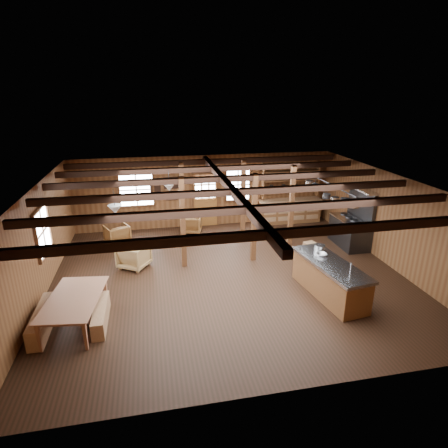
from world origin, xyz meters
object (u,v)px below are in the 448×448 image
(armchair_a, at_px, (117,235))
(armchair_b, at_px, (192,224))
(kitchen_island, at_px, (330,279))
(armchair_c, at_px, (134,256))
(commercial_range, at_px, (352,227))
(dining_table, at_px, (77,311))

(armchair_a, xyz_separation_m, armchair_b, (2.70, 0.62, -0.03))
(kitchen_island, xyz_separation_m, armchair_c, (-5.07, 2.69, -0.10))
(armchair_a, bearing_deg, commercial_range, 142.79)
(armchair_c, bearing_deg, armchair_a, -40.46)
(kitchen_island, height_order, dining_table, kitchen_island)
(kitchen_island, bearing_deg, dining_table, 172.77)
(commercial_range, xyz_separation_m, armchair_a, (-7.98, 1.70, -0.30))
(commercial_range, bearing_deg, armchair_b, 156.34)
(kitchen_island, height_order, armchair_c, kitchen_island)
(kitchen_island, distance_m, dining_table, 6.27)
(kitchen_island, height_order, commercial_range, commercial_range)
(armchair_a, distance_m, armchair_b, 2.77)
(commercial_range, distance_m, armchair_a, 8.16)
(armchair_b, height_order, armchair_c, armchair_c)
(armchair_a, height_order, armchair_b, armchair_a)
(armchair_c, bearing_deg, commercial_range, -145.81)
(commercial_range, xyz_separation_m, armchair_b, (-5.28, 2.31, -0.33))
(dining_table, height_order, armchair_b, dining_table)
(dining_table, bearing_deg, kitchen_island, -81.54)
(armchair_b, xyz_separation_m, armchair_c, (-2.07, -2.61, 0.05))
(commercial_range, bearing_deg, kitchen_island, -127.27)
(armchair_b, bearing_deg, kitchen_island, 135.57)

